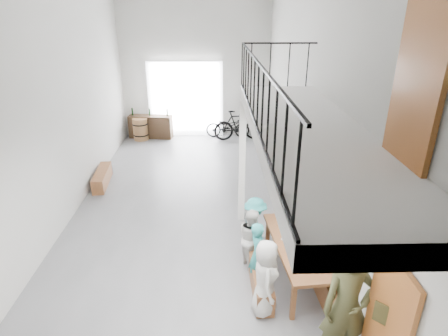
{
  "coord_description": "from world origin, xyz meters",
  "views": [
    {
      "loc": [
        0.7,
        -8.15,
        4.64
      ],
      "look_at": [
        0.9,
        -0.5,
        1.34
      ],
      "focal_mm": 30.0,
      "sensor_mm": 36.0,
      "label": 1
    }
  ],
  "objects_px": {
    "host_standing": "(347,307)",
    "bicycle_near": "(228,126)",
    "side_bench": "(102,178)",
    "serving_counter": "(151,127)",
    "bench_inner": "(259,271)",
    "tasting_table": "(300,247)",
    "oak_barrel": "(141,129)"
  },
  "relations": [
    {
      "from": "host_standing",
      "to": "bicycle_near",
      "type": "distance_m",
      "value": 10.04
    },
    {
      "from": "side_bench",
      "to": "serving_counter",
      "type": "distance_m",
      "value": 4.19
    },
    {
      "from": "bench_inner",
      "to": "host_standing",
      "type": "relative_size",
      "value": 0.96
    },
    {
      "from": "bench_inner",
      "to": "bicycle_near",
      "type": "relative_size",
      "value": 1.12
    },
    {
      "from": "tasting_table",
      "to": "bench_inner",
      "type": "height_order",
      "value": "tasting_table"
    },
    {
      "from": "serving_counter",
      "to": "host_standing",
      "type": "xyz_separation_m",
      "value": [
        4.19,
        -10.0,
        0.53
      ]
    },
    {
      "from": "bench_inner",
      "to": "side_bench",
      "type": "height_order",
      "value": "bench_inner"
    },
    {
      "from": "bench_inner",
      "to": "host_standing",
      "type": "bearing_deg",
      "value": -61.62
    },
    {
      "from": "tasting_table",
      "to": "side_bench",
      "type": "distance_m",
      "value": 6.3
    },
    {
      "from": "bicycle_near",
      "to": "tasting_table",
      "type": "bearing_deg",
      "value": -169.4
    },
    {
      "from": "serving_counter",
      "to": "bicycle_near",
      "type": "height_order",
      "value": "bicycle_near"
    },
    {
      "from": "bench_inner",
      "to": "oak_barrel",
      "type": "bearing_deg",
      "value": 112.71
    },
    {
      "from": "serving_counter",
      "to": "host_standing",
      "type": "bearing_deg",
      "value": -59.63
    },
    {
      "from": "serving_counter",
      "to": "host_standing",
      "type": "distance_m",
      "value": 10.85
    },
    {
      "from": "serving_counter",
      "to": "host_standing",
      "type": "height_order",
      "value": "host_standing"
    },
    {
      "from": "oak_barrel",
      "to": "serving_counter",
      "type": "distance_m",
      "value": 0.43
    },
    {
      "from": "oak_barrel",
      "to": "serving_counter",
      "type": "xyz_separation_m",
      "value": [
        0.35,
        0.25,
        0.02
      ]
    },
    {
      "from": "bench_inner",
      "to": "serving_counter",
      "type": "bearing_deg",
      "value": 110.03
    },
    {
      "from": "host_standing",
      "to": "oak_barrel",
      "type": "bearing_deg",
      "value": 111.46
    },
    {
      "from": "side_bench",
      "to": "oak_barrel",
      "type": "relative_size",
      "value": 1.74
    },
    {
      "from": "oak_barrel",
      "to": "bicycle_near",
      "type": "xyz_separation_m",
      "value": [
        3.29,
        0.2,
        0.02
      ]
    },
    {
      "from": "side_bench",
      "to": "host_standing",
      "type": "relative_size",
      "value": 0.74
    },
    {
      "from": "bench_inner",
      "to": "side_bench",
      "type": "relative_size",
      "value": 1.3
    },
    {
      "from": "side_bench",
      "to": "tasting_table",
      "type": "bearing_deg",
      "value": -41.54
    },
    {
      "from": "side_bench",
      "to": "bicycle_near",
      "type": "xyz_separation_m",
      "value": [
        3.69,
        4.07,
        0.24
      ]
    },
    {
      "from": "side_bench",
      "to": "serving_counter",
      "type": "relative_size",
      "value": 0.88
    },
    {
      "from": "tasting_table",
      "to": "host_standing",
      "type": "height_order",
      "value": "host_standing"
    },
    {
      "from": "host_standing",
      "to": "side_bench",
      "type": "bearing_deg",
      "value": 126.55
    },
    {
      "from": "tasting_table",
      "to": "oak_barrel",
      "type": "height_order",
      "value": "oak_barrel"
    },
    {
      "from": "bench_inner",
      "to": "oak_barrel",
      "type": "xyz_separation_m",
      "value": [
        -3.57,
        8.05,
        0.2
      ]
    },
    {
      "from": "tasting_table",
      "to": "host_standing",
      "type": "distance_m",
      "value": 1.75
    },
    {
      "from": "bicycle_near",
      "to": "serving_counter",
      "type": "bearing_deg",
      "value": 92.65
    }
  ]
}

